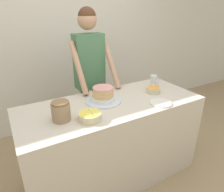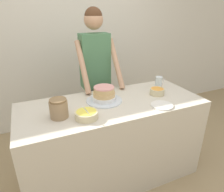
# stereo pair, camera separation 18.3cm
# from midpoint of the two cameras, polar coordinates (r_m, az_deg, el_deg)

# --- Properties ---
(wall_back) EXTENTS (10.00, 0.05, 2.60)m
(wall_back) POSITION_cam_midpoint_polar(r_m,az_deg,el_deg) (3.06, -9.08, 15.70)
(wall_back) COLOR silver
(wall_back) RESTS_ON ground_plane
(counter) EXTENTS (1.76, 0.73, 0.88)m
(counter) POSITION_cam_midpoint_polar(r_m,az_deg,el_deg) (2.13, 2.72, -12.75)
(counter) COLOR beige
(counter) RESTS_ON ground_plane
(person_baker) EXTENTS (0.45, 0.47, 1.73)m
(person_baker) POSITION_cam_midpoint_polar(r_m,az_deg,el_deg) (2.36, -2.55, 8.42)
(person_baker) COLOR #2D2D38
(person_baker) RESTS_ON ground_plane
(cake) EXTENTS (0.35, 0.35, 0.15)m
(cake) POSITION_cam_midpoint_polar(r_m,az_deg,el_deg) (1.91, 0.45, 0.25)
(cake) COLOR silver
(cake) RESTS_ON counter
(frosting_bowl_yellow) EXTENTS (0.19, 0.19, 0.15)m
(frosting_bowl_yellow) POSITION_cam_midpoint_polar(r_m,az_deg,el_deg) (1.63, -4.12, -5.35)
(frosting_bowl_yellow) COLOR beige
(frosting_bowl_yellow) RESTS_ON counter
(frosting_bowl_orange) EXTENTS (0.15, 0.15, 0.18)m
(frosting_bowl_orange) POSITION_cam_midpoint_polar(r_m,az_deg,el_deg) (2.15, 15.18, 1.30)
(frosting_bowl_orange) COLOR beige
(frosting_bowl_orange) RESTS_ON counter
(drinking_glass) EXTENTS (0.07, 0.07, 0.14)m
(drinking_glass) POSITION_cam_midpoint_polar(r_m,az_deg,el_deg) (2.29, 15.42, 3.60)
(drinking_glass) COLOR silver
(drinking_glass) RESTS_ON counter
(ceramic_plate) EXTENTS (0.20, 0.20, 0.01)m
(ceramic_plate) POSITION_cam_midpoint_polar(r_m,az_deg,el_deg) (1.91, 16.75, -2.64)
(ceramic_plate) COLOR white
(ceramic_plate) RESTS_ON counter
(stoneware_jar) EXTENTS (0.15, 0.15, 0.16)m
(stoneware_jar) POSITION_cam_midpoint_polar(r_m,az_deg,el_deg) (1.65, -11.95, -3.57)
(stoneware_jar) COLOR #9E7F5B
(stoneware_jar) RESTS_ON counter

